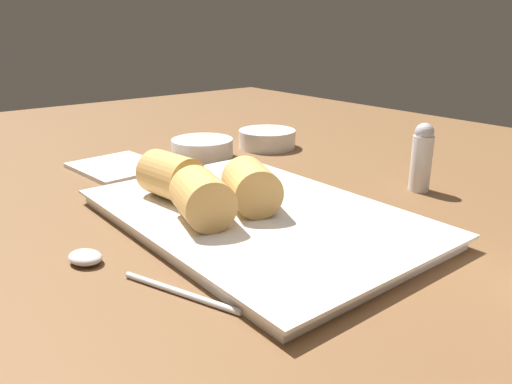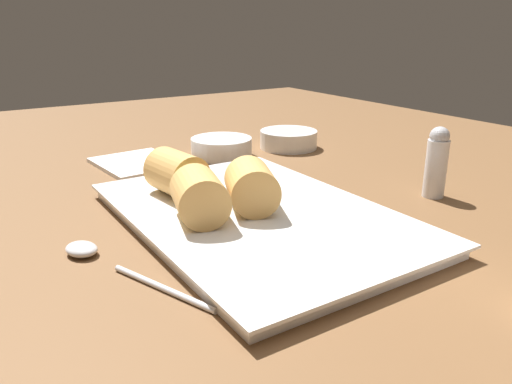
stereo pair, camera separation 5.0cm
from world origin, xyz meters
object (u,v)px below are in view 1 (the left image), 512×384
at_px(serving_plate, 256,217).
at_px(dipping_bowl_far, 267,138).
at_px(dipping_bowl_near, 202,148).
at_px(napkin, 118,167).
at_px(spoon, 106,265).
at_px(salt_shaker, 422,157).

xyz_separation_m(serving_plate, dipping_bowl_far, (-0.24, 0.22, 0.01)).
height_order(dipping_bowl_near, dipping_bowl_far, same).
distance_m(dipping_bowl_far, napkin, 0.25).
bearing_deg(spoon, napkin, 153.91).
bearing_deg(spoon, dipping_bowl_near, 134.25).
bearing_deg(dipping_bowl_near, napkin, -100.16).
relative_size(serving_plate, napkin, 2.66).
relative_size(dipping_bowl_far, salt_shaker, 1.11).
bearing_deg(salt_shaker, serving_plate, -100.47).
bearing_deg(dipping_bowl_near, spoon, -45.75).
distance_m(serving_plate, salt_shaker, 0.23).
distance_m(serving_plate, napkin, 0.28).
distance_m(dipping_bowl_near, spoon, 0.36).
xyz_separation_m(serving_plate, salt_shaker, (0.04, 0.22, 0.03)).
bearing_deg(spoon, serving_plate, 89.78).
distance_m(serving_plate, dipping_bowl_near, 0.27).
height_order(spoon, salt_shaker, salt_shaker).
distance_m(dipping_bowl_near, salt_shaker, 0.32).
relative_size(serving_plate, dipping_bowl_near, 3.76).
distance_m(dipping_bowl_far, spoon, 0.45).
height_order(spoon, napkin, spoon).
bearing_deg(napkin, dipping_bowl_near, 79.84).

